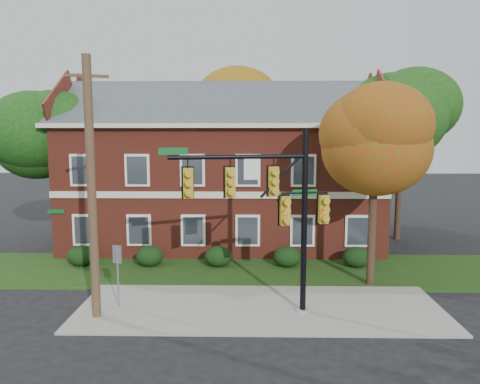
{
  "coord_description": "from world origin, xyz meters",
  "views": [
    {
      "loc": [
        -0.46,
        -16.37,
        6.83
      ],
      "look_at": [
        -0.82,
        3.0,
        4.31
      ],
      "focal_mm": 35.0,
      "sensor_mm": 36.0,
      "label": 1
    }
  ],
  "objects_px": {
    "tree_right_rear": "(408,110)",
    "traffic_signal": "(272,202)",
    "apartment_building": "(223,162)",
    "hedge_center": "(218,256)",
    "sign_post": "(118,266)",
    "hedge_far_left": "(81,256)",
    "hedge_right": "(287,257)",
    "tree_far_rear": "(246,105)",
    "tree_left_rear": "(55,134)",
    "hedge_left": "(149,256)",
    "tree_near_right": "(382,135)",
    "hedge_far_right": "(356,257)",
    "utility_pole": "(92,189)"
  },
  "relations": [
    {
      "from": "hedge_left",
      "to": "tree_left_rear",
      "type": "bearing_deg",
      "value": 146.41
    },
    {
      "from": "apartment_building",
      "to": "tree_far_rear",
      "type": "height_order",
      "value": "tree_far_rear"
    },
    {
      "from": "hedge_right",
      "to": "hedge_far_right",
      "type": "distance_m",
      "value": 3.5
    },
    {
      "from": "apartment_building",
      "to": "sign_post",
      "type": "relative_size",
      "value": 7.53
    },
    {
      "from": "sign_post",
      "to": "tree_far_rear",
      "type": "bearing_deg",
      "value": 89.07
    },
    {
      "from": "apartment_building",
      "to": "traffic_signal",
      "type": "height_order",
      "value": "apartment_building"
    },
    {
      "from": "apartment_building",
      "to": "tree_near_right",
      "type": "height_order",
      "value": "apartment_building"
    },
    {
      "from": "tree_right_rear",
      "to": "apartment_building",
      "type": "bearing_deg",
      "value": -175.67
    },
    {
      "from": "hedge_far_left",
      "to": "hedge_left",
      "type": "bearing_deg",
      "value": 0.0
    },
    {
      "from": "hedge_center",
      "to": "tree_far_rear",
      "type": "relative_size",
      "value": 0.12
    },
    {
      "from": "hedge_far_left",
      "to": "utility_pole",
      "type": "height_order",
      "value": "utility_pole"
    },
    {
      "from": "hedge_right",
      "to": "utility_pole",
      "type": "height_order",
      "value": "utility_pole"
    },
    {
      "from": "hedge_far_left",
      "to": "hedge_right",
      "type": "xyz_separation_m",
      "value": [
        10.5,
        0.0,
        0.0
      ]
    },
    {
      "from": "tree_right_rear",
      "to": "sign_post",
      "type": "distance_m",
      "value": 20.01
    },
    {
      "from": "hedge_left",
      "to": "hedge_right",
      "type": "bearing_deg",
      "value": 0.0
    },
    {
      "from": "apartment_building",
      "to": "traffic_signal",
      "type": "bearing_deg",
      "value": -78.42
    },
    {
      "from": "tree_right_rear",
      "to": "sign_post",
      "type": "height_order",
      "value": "tree_right_rear"
    },
    {
      "from": "hedge_far_right",
      "to": "sign_post",
      "type": "bearing_deg",
      "value": -151.5
    },
    {
      "from": "hedge_far_left",
      "to": "tree_right_rear",
      "type": "relative_size",
      "value": 0.13
    },
    {
      "from": "hedge_center",
      "to": "utility_pole",
      "type": "xyz_separation_m",
      "value": [
        -4.04,
        -6.69,
        4.28
      ]
    },
    {
      "from": "hedge_left",
      "to": "tree_near_right",
      "type": "distance_m",
      "value": 12.68
    },
    {
      "from": "hedge_far_left",
      "to": "tree_left_rear",
      "type": "xyz_separation_m",
      "value": [
        -2.73,
        4.14,
        6.16
      ]
    },
    {
      "from": "hedge_center",
      "to": "tree_near_right",
      "type": "height_order",
      "value": "tree_near_right"
    },
    {
      "from": "hedge_right",
      "to": "tree_far_rear",
      "type": "distance_m",
      "value": 15.66
    },
    {
      "from": "tree_near_right",
      "to": "apartment_building",
      "type": "bearing_deg",
      "value": 131.77
    },
    {
      "from": "hedge_far_left",
      "to": "traffic_signal",
      "type": "bearing_deg",
      "value": -34.12
    },
    {
      "from": "hedge_left",
      "to": "hedge_right",
      "type": "distance_m",
      "value": 7.0
    },
    {
      "from": "tree_near_right",
      "to": "tree_left_rear",
      "type": "xyz_separation_m",
      "value": [
        -16.95,
        6.97,
        0.01
      ]
    },
    {
      "from": "hedge_right",
      "to": "hedge_far_right",
      "type": "height_order",
      "value": "same"
    },
    {
      "from": "apartment_building",
      "to": "hedge_far_left",
      "type": "xyz_separation_m",
      "value": [
        -7.0,
        -5.25,
        -4.46
      ]
    },
    {
      "from": "sign_post",
      "to": "hedge_far_left",
      "type": "bearing_deg",
      "value": 135.07
    },
    {
      "from": "hedge_far_right",
      "to": "sign_post",
      "type": "xyz_separation_m",
      "value": [
        -10.5,
        -5.7,
        1.17
      ]
    },
    {
      "from": "hedge_far_left",
      "to": "tree_right_rear",
      "type": "distance_m",
      "value": 20.75
    },
    {
      "from": "apartment_building",
      "to": "sign_post",
      "type": "xyz_separation_m",
      "value": [
        -3.5,
        -10.95,
        -3.29
      ]
    },
    {
      "from": "hedge_far_right",
      "to": "utility_pole",
      "type": "xyz_separation_m",
      "value": [
        -11.04,
        -6.69,
        4.28
      ]
    },
    {
      "from": "apartment_building",
      "to": "hedge_far_left",
      "type": "bearing_deg",
      "value": -143.11
    },
    {
      "from": "hedge_left",
      "to": "utility_pole",
      "type": "distance_m",
      "value": 7.96
    },
    {
      "from": "tree_near_right",
      "to": "tree_left_rear",
      "type": "distance_m",
      "value": 18.33
    },
    {
      "from": "tree_near_right",
      "to": "utility_pole",
      "type": "bearing_deg",
      "value": -161.11
    },
    {
      "from": "hedge_far_left",
      "to": "sign_post",
      "type": "relative_size",
      "value": 0.56
    },
    {
      "from": "hedge_right",
      "to": "utility_pole",
      "type": "distance_m",
      "value": 10.95
    },
    {
      "from": "apartment_building",
      "to": "hedge_center",
      "type": "relative_size",
      "value": 13.43
    },
    {
      "from": "apartment_building",
      "to": "tree_left_rear",
      "type": "xyz_separation_m",
      "value": [
        -9.73,
        -1.12,
        1.69
      ]
    },
    {
      "from": "hedge_right",
      "to": "traffic_signal",
      "type": "height_order",
      "value": "traffic_signal"
    },
    {
      "from": "sign_post",
      "to": "tree_right_rear",
      "type": "bearing_deg",
      "value": 52.08
    },
    {
      "from": "hedge_far_left",
      "to": "sign_post",
      "type": "distance_m",
      "value": 6.79
    },
    {
      "from": "hedge_far_left",
      "to": "hedge_far_right",
      "type": "relative_size",
      "value": 1.0
    },
    {
      "from": "apartment_building",
      "to": "utility_pole",
      "type": "distance_m",
      "value": 12.61
    },
    {
      "from": "tree_right_rear",
      "to": "traffic_signal",
      "type": "distance_m",
      "value": 15.81
    },
    {
      "from": "apartment_building",
      "to": "tree_far_rear",
      "type": "relative_size",
      "value": 1.63
    }
  ]
}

